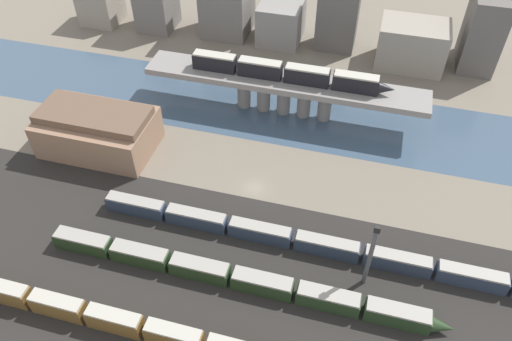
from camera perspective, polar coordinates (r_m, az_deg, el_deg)
ground_plane at (r=103.58m, az=-0.21°, el=-2.01°), size 400.00×400.00×0.00m
railbed_yard at (r=89.41m, az=-4.37°, el=-12.80°), size 280.00×42.00×0.01m
river_water at (r=123.12m, az=3.12°, el=6.76°), size 320.00×24.80×0.01m
bridge at (r=118.92m, az=3.25°, el=9.48°), size 66.57×9.01×9.31m
train_on_bridge at (r=116.48m, az=3.72°, el=11.09°), size 47.04×2.95×3.99m
train_yard_near at (r=90.15m, az=-21.12°, el=-14.38°), size 73.47×2.60×4.02m
train_yard_mid at (r=87.86m, az=-1.99°, el=-12.20°), size 70.96×3.03×3.43m
train_yard_far at (r=92.61m, az=8.97°, el=-8.74°), size 91.54×2.64×3.41m
warehouse_building at (r=115.36m, az=-17.64°, el=4.42°), size 24.32×15.05×9.92m
signal_tower at (r=85.21m, az=12.92°, el=-9.48°), size 1.00×0.77×15.09m
city_block_far_left at (r=166.20m, az=-17.33°, el=17.67°), size 10.86×10.99×10.81m
city_block_left at (r=157.63m, az=-11.38°, el=18.60°), size 10.02×11.78×17.18m
city_block_right at (r=149.22m, az=2.88°, el=16.64°), size 11.94×13.81×11.48m
city_block_far_right at (r=145.47m, az=9.40°, el=17.41°), size 10.95×8.72×20.78m
city_block_tall at (r=143.56m, az=17.39°, el=13.55°), size 17.79×12.52×11.90m
city_block_low at (r=147.98m, az=24.54°, el=14.32°), size 9.14×14.23×19.99m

